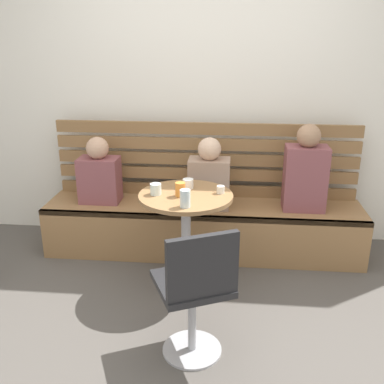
# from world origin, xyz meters

# --- Properties ---
(ground) EXTENTS (8.00, 8.00, 0.00)m
(ground) POSITION_xyz_m (0.00, 0.00, 0.00)
(ground) COLOR #514C47
(back_wall) EXTENTS (5.20, 0.10, 2.90)m
(back_wall) POSITION_xyz_m (0.00, 1.64, 1.45)
(back_wall) COLOR white
(back_wall) RESTS_ON ground
(booth_bench) EXTENTS (2.70, 0.52, 0.44)m
(booth_bench) POSITION_xyz_m (0.00, 1.20, 0.22)
(booth_bench) COLOR olive
(booth_bench) RESTS_ON ground
(booth_backrest) EXTENTS (2.65, 0.04, 0.66)m
(booth_backrest) POSITION_xyz_m (0.00, 1.44, 0.78)
(booth_backrest) COLOR olive
(booth_backrest) RESTS_ON booth_bench
(cafe_table) EXTENTS (0.68, 0.68, 0.74)m
(cafe_table) POSITION_xyz_m (-0.09, 0.64, 0.52)
(cafe_table) COLOR #ADADB2
(cafe_table) RESTS_ON ground
(white_chair) EXTENTS (0.53, 0.53, 0.85)m
(white_chair) POSITION_xyz_m (0.06, -0.17, 0.46)
(white_chair) COLOR #ADADB2
(white_chair) RESTS_ON ground
(person_adult) EXTENTS (0.34, 0.22, 0.72)m
(person_adult) POSITION_xyz_m (0.83, 1.19, 0.76)
(person_adult) COLOR brown
(person_adult) RESTS_ON booth_bench
(person_child_left) EXTENTS (0.34, 0.22, 0.57)m
(person_child_left) POSITION_xyz_m (-0.89, 1.21, 0.69)
(person_child_left) COLOR brown
(person_child_left) RESTS_ON booth_bench
(person_child_middle) EXTENTS (0.34, 0.22, 0.60)m
(person_child_middle) POSITION_xyz_m (0.05, 1.17, 0.70)
(person_child_middle) COLOR #9E7F6B
(person_child_middle) RESTS_ON booth_bench
(cup_glass_tall) EXTENTS (0.07, 0.07, 0.12)m
(cup_glass_tall) POSITION_xyz_m (-0.06, 0.39, 0.80)
(cup_glass_tall) COLOR silver
(cup_glass_tall) RESTS_ON cafe_table
(cup_tumbler_orange) EXTENTS (0.07, 0.07, 0.10)m
(cup_tumbler_orange) POSITION_xyz_m (-0.12, 0.60, 0.79)
(cup_tumbler_orange) COLOR orange
(cup_tumbler_orange) RESTS_ON cafe_table
(cup_glass_short) EXTENTS (0.08, 0.08, 0.08)m
(cup_glass_short) POSITION_xyz_m (-0.30, 0.61, 0.78)
(cup_glass_short) COLOR silver
(cup_glass_short) RESTS_ON cafe_table
(cup_ceramic_white) EXTENTS (0.08, 0.08, 0.07)m
(cup_ceramic_white) POSITION_xyz_m (-0.08, 0.77, 0.78)
(cup_ceramic_white) COLOR white
(cup_ceramic_white) RESTS_ON cafe_table
(cup_espresso_small) EXTENTS (0.06, 0.06, 0.05)m
(cup_espresso_small) POSITION_xyz_m (0.16, 0.68, 0.77)
(cup_espresso_small) COLOR silver
(cup_espresso_small) RESTS_ON cafe_table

